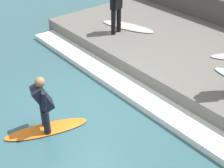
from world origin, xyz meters
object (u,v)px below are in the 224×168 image
(surfboard_riding, at_px, (47,129))
(surfer_riding, at_px, (43,102))
(surfboard_waiting_far, at_px, (128,26))
(surfer_waiting_far, at_px, (116,6))

(surfboard_riding, bearing_deg, surfer_riding, -26.57)
(surfer_riding, bearing_deg, surfboard_riding, 153.43)
(surfboard_waiting_far, bearing_deg, surfboard_riding, -152.32)
(surfer_riding, relative_size, surfboard_waiting_far, 0.65)
(surfer_riding, relative_size, surfer_waiting_far, 0.83)
(surfboard_riding, relative_size, surfer_riding, 1.43)
(surfer_waiting_far, height_order, surfboard_waiting_far, surfer_waiting_far)
(surfboard_riding, bearing_deg, surfboard_waiting_far, 27.68)
(surfboard_riding, xyz_separation_m, surfer_riding, (0.00, -0.00, 0.78))
(surfboard_riding, distance_m, surfboard_waiting_far, 5.33)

